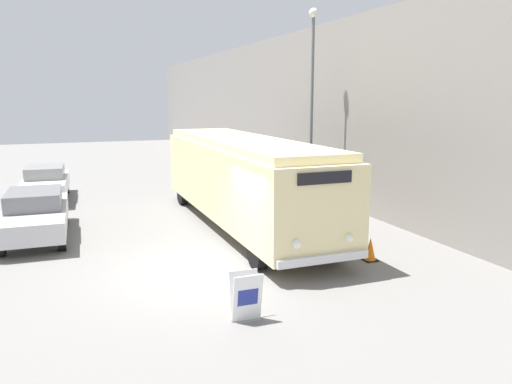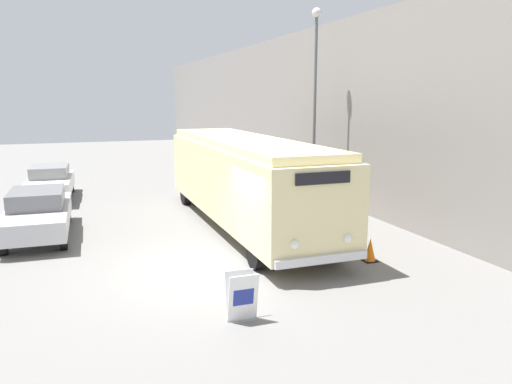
# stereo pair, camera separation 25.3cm
# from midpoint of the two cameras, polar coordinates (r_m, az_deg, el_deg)

# --- Properties ---
(ground_plane) EXTENTS (80.00, 80.00, 0.00)m
(ground_plane) POSITION_cam_midpoint_polar(r_m,az_deg,el_deg) (12.80, -5.07, -8.98)
(ground_plane) COLOR slate
(building_wall_right) EXTENTS (0.30, 60.00, 7.32)m
(building_wall_right) POSITION_cam_midpoint_polar(r_m,az_deg,el_deg) (24.03, 5.56, 9.15)
(building_wall_right) COLOR gray
(building_wall_right) RESTS_ON ground_plane
(vintage_bus) EXTENTS (2.52, 11.30, 2.99)m
(vintage_bus) POSITION_cam_midpoint_polar(r_m,az_deg,el_deg) (16.69, -0.94, 1.72)
(vintage_bus) COLOR black
(vintage_bus) RESTS_ON ground_plane
(sign_board) EXTENTS (0.60, 0.37, 0.98)m
(sign_board) POSITION_cam_midpoint_polar(r_m,az_deg,el_deg) (9.95, -0.88, -11.94)
(sign_board) COLOR gray
(sign_board) RESTS_ON ground_plane
(streetlamp) EXTENTS (0.36, 0.36, 7.64)m
(streetlamp) POSITION_cam_midpoint_polar(r_m,az_deg,el_deg) (19.88, 7.15, 12.18)
(streetlamp) COLOR #595E60
(streetlamp) RESTS_ON ground_plane
(parked_car_near) EXTENTS (1.98, 4.83, 1.47)m
(parked_car_near) POSITION_cam_midpoint_polar(r_m,az_deg,el_deg) (16.99, -23.28, -2.18)
(parked_car_near) COLOR black
(parked_car_near) RESTS_ON ground_plane
(parked_car_mid) EXTENTS (1.98, 4.60, 1.45)m
(parked_car_mid) POSITION_cam_midpoint_polar(r_m,az_deg,el_deg) (23.03, -22.16, 1.05)
(parked_car_mid) COLOR black
(parked_car_mid) RESTS_ON ground_plane
(traffic_cone) EXTENTS (0.36, 0.36, 0.64)m
(traffic_cone) POSITION_cam_midpoint_polar(r_m,az_deg,el_deg) (13.75, 13.43, -6.46)
(traffic_cone) COLOR black
(traffic_cone) RESTS_ON ground_plane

